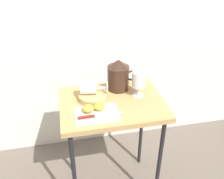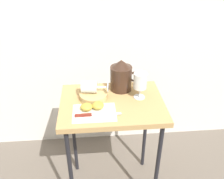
# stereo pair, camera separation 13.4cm
# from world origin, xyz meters

# --- Properties ---
(curtain_drape) EXTENTS (2.40, 0.03, 2.12)m
(curtain_drape) POSITION_xyz_m (0.00, 0.53, 1.06)
(curtain_drape) COLOR silver
(curtain_drape) RESTS_ON ground_plane
(table) EXTENTS (0.57, 0.42, 0.70)m
(table) POSITION_xyz_m (0.00, 0.00, 0.63)
(table) COLOR tan
(table) RESTS_ON ground_plane
(linen_napkin) EXTENTS (0.22, 0.16, 0.00)m
(linen_napkin) POSITION_xyz_m (-0.10, -0.10, 0.70)
(linen_napkin) COLOR silver
(linen_napkin) RESTS_ON table
(basket_tray) EXTENTS (0.16, 0.16, 0.03)m
(basket_tray) POSITION_xyz_m (-0.10, 0.04, 0.72)
(basket_tray) COLOR tan
(basket_tray) RESTS_ON table
(pitcher) EXTENTS (0.18, 0.13, 0.19)m
(pitcher) POSITION_xyz_m (0.07, 0.13, 0.78)
(pitcher) COLOR #382319
(pitcher) RESTS_ON table
(wine_glass_upright) EXTENTS (0.07, 0.07, 0.15)m
(wine_glass_upright) POSITION_xyz_m (0.16, 0.03, 0.80)
(wine_glass_upright) COLOR silver
(wine_glass_upright) RESTS_ON table
(wine_glass_tipped_near) EXTENTS (0.16, 0.08, 0.07)m
(wine_glass_tipped_near) POSITION_xyz_m (-0.12, 0.06, 0.77)
(wine_glass_tipped_near) COLOR silver
(wine_glass_tipped_near) RESTS_ON basket_tray
(apple_half_left) EXTENTS (0.06, 0.06, 0.04)m
(apple_half_left) POSITION_xyz_m (-0.14, -0.07, 0.72)
(apple_half_left) COLOR #B29938
(apple_half_left) RESTS_ON linen_napkin
(apple_half_right) EXTENTS (0.06, 0.06, 0.04)m
(apple_half_right) POSITION_xyz_m (-0.08, -0.06, 0.72)
(apple_half_right) COLOR #B29938
(apple_half_right) RESTS_ON linen_napkin
(knife) EXTENTS (0.24, 0.02, 0.01)m
(knife) POSITION_xyz_m (-0.12, -0.12, 0.71)
(knife) COLOR silver
(knife) RESTS_ON linen_napkin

